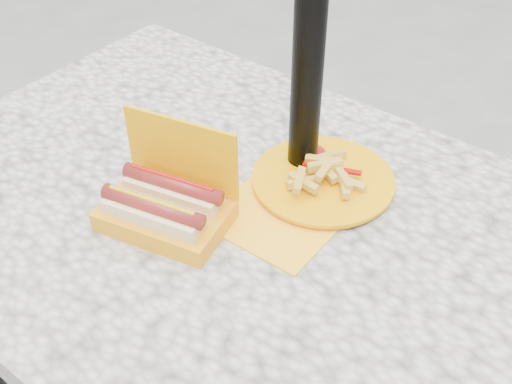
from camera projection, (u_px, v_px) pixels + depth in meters
The scene contains 3 objects.
picnic_table at pixel (245, 263), 1.08m from camera, with size 1.20×0.80×0.75m.
hotdog_box at pixel (166, 205), 0.98m from camera, with size 0.21×0.17×0.16m.
fries_plate at pixel (319, 181), 1.06m from camera, with size 0.24×0.32×0.05m.
Camera 1 is at (0.47, -0.58, 1.43)m, focal length 45.00 mm.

